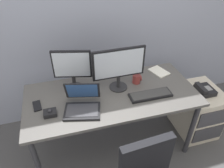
% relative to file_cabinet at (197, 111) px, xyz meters
% --- Properties ---
extents(ground_plane, '(8.00, 8.00, 0.00)m').
position_rel_file_cabinet_xyz_m(ground_plane, '(-1.05, 0.03, -0.30)').
color(ground_plane, '#4A4A4B').
extents(back_wall, '(6.00, 0.10, 2.80)m').
position_rel_file_cabinet_xyz_m(back_wall, '(-1.05, 0.77, 1.10)').
color(back_wall, '#949AB0').
rests_on(back_wall, ground).
extents(desk, '(1.66, 0.77, 0.76)m').
position_rel_file_cabinet_xyz_m(desk, '(-1.05, 0.03, 0.39)').
color(desk, '#52504D').
rests_on(desk, ground).
extents(file_cabinet, '(0.42, 0.53, 0.59)m').
position_rel_file_cabinet_xyz_m(file_cabinet, '(0.00, 0.00, 0.00)').
color(file_cabinet, beige).
rests_on(file_cabinet, ground).
extents(desk_phone, '(0.17, 0.20, 0.09)m').
position_rel_file_cabinet_xyz_m(desk_phone, '(-0.01, -0.02, 0.33)').
color(desk_phone, black).
rests_on(desk_phone, file_cabinet).
extents(monitor_main, '(0.51, 0.18, 0.43)m').
position_rel_file_cabinet_xyz_m(monitor_main, '(-0.96, 0.12, 0.72)').
color(monitor_main, '#262628').
rests_on(monitor_main, desk).
extents(monitor_side, '(0.36, 0.18, 0.42)m').
position_rel_file_cabinet_xyz_m(monitor_side, '(-1.38, 0.22, 0.70)').
color(monitor_side, '#262628').
rests_on(monitor_side, desk).
extents(keyboard, '(0.41, 0.14, 0.03)m').
position_rel_file_cabinet_xyz_m(keyboard, '(-0.70, -0.09, 0.48)').
color(keyboard, black).
rests_on(keyboard, desk).
extents(laptop, '(0.37, 0.36, 0.23)m').
position_rel_file_cabinet_xyz_m(laptop, '(-1.35, -0.09, 0.51)').
color(laptop, black).
rests_on(laptop, desk).
extents(trackball_mouse, '(0.11, 0.09, 0.07)m').
position_rel_file_cabinet_xyz_m(trackball_mouse, '(-1.64, -0.10, 0.49)').
color(trackball_mouse, black).
rests_on(trackball_mouse, desk).
extents(coffee_mug, '(0.09, 0.08, 0.09)m').
position_rel_file_cabinet_xyz_m(coffee_mug, '(-0.75, 0.15, 0.51)').
color(coffee_mug, maroon).
rests_on(coffee_mug, desk).
extents(paper_notepad, '(0.21, 0.25, 0.01)m').
position_rel_file_cabinet_xyz_m(paper_notepad, '(-0.44, 0.27, 0.47)').
color(paper_notepad, white).
rests_on(paper_notepad, desk).
extents(cell_phone, '(0.09, 0.15, 0.01)m').
position_rel_file_cabinet_xyz_m(cell_phone, '(-1.75, 0.05, 0.47)').
color(cell_phone, black).
rests_on(cell_phone, desk).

